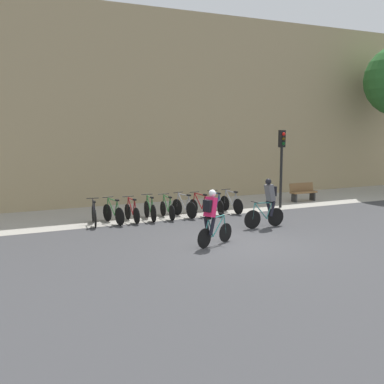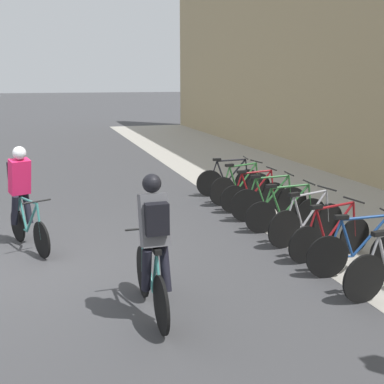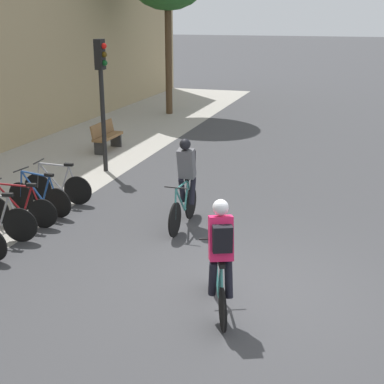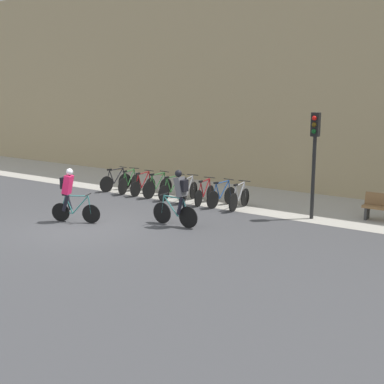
{
  "view_description": "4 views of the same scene",
  "coord_description": "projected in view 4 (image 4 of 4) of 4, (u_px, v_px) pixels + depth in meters",
  "views": [
    {
      "loc": [
        -7.75,
        -12.39,
        3.64
      ],
      "look_at": [
        0.01,
        3.29,
        1.24
      ],
      "focal_mm": 45.0,
      "sensor_mm": 36.0,
      "label": 1
    },
    {
      "loc": [
        7.55,
        0.63,
        2.82
      ],
      "look_at": [
        -0.85,
        3.23,
        0.75
      ],
      "focal_mm": 45.0,
      "sensor_mm": 36.0,
      "label": 2
    },
    {
      "loc": [
        -7.29,
        -1.43,
        4.08
      ],
      "look_at": [
        1.53,
        1.38,
        0.98
      ],
      "focal_mm": 50.0,
      "sensor_mm": 36.0,
      "label": 3
    },
    {
      "loc": [
        11.88,
        -11.23,
        4.32
      ],
      "look_at": [
        1.88,
        3.14,
        0.81
      ],
      "focal_mm": 50.0,
      "sensor_mm": 36.0,
      "label": 4
    }
  ],
  "objects": [
    {
      "name": "kerb_strip",
      "position": [
        205.0,
        192.0,
        21.97
      ],
      "size": [
        44.0,
        4.5,
        0.01
      ],
      "primitive_type": "cube",
      "color": "#A39E93",
      "rests_on": "ground"
    },
    {
      "name": "parked_bike_7",
      "position": [
        221.0,
        196.0,
        19.33
      ],
      "size": [
        0.46,
        1.63,
        0.95
      ],
      "color": "black",
      "rests_on": "ground"
    },
    {
      "name": "cyclist_pink",
      "position": [
        70.0,
        193.0,
        17.0
      ],
      "size": [
        1.54,
        0.72,
        1.74
      ],
      "color": "black",
      "rests_on": "ground"
    },
    {
      "name": "traffic_light_pole",
      "position": [
        314.0,
        146.0,
        17.13
      ],
      "size": [
        0.26,
        0.3,
        3.47
      ],
      "color": "black",
      "rests_on": "ground"
    },
    {
      "name": "ground",
      "position": [
        84.0,
        227.0,
        16.54
      ],
      "size": [
        200.0,
        200.0,
        0.0
      ],
      "primitive_type": "plane",
      "color": "#3D3D3F"
    },
    {
      "name": "parked_bike_0",
      "position": [
        116.0,
        181.0,
        22.23
      ],
      "size": [
        0.46,
        1.6,
        0.96
      ],
      "color": "black",
      "rests_on": "ground"
    },
    {
      "name": "parked_bike_5",
      "position": [
        188.0,
        191.0,
        20.16
      ],
      "size": [
        0.48,
        1.63,
        0.97
      ],
      "color": "black",
      "rests_on": "ground"
    },
    {
      "name": "parked_bike_1",
      "position": [
        129.0,
        183.0,
        21.81
      ],
      "size": [
        0.48,
        1.64,
        0.97
      ],
      "color": "black",
      "rests_on": "ground"
    },
    {
      "name": "parked_bike_2",
      "position": [
        143.0,
        185.0,
        21.4
      ],
      "size": [
        0.46,
        1.57,
        0.94
      ],
      "color": "black",
      "rests_on": "ground"
    },
    {
      "name": "parked_bike_3",
      "position": [
        157.0,
        187.0,
        20.99
      ],
      "size": [
        0.46,
        1.63,
        0.97
      ],
      "color": "black",
      "rests_on": "ground"
    },
    {
      "name": "parked_bike_6",
      "position": [
        205.0,
        194.0,
        19.74
      ],
      "size": [
        0.46,
        1.62,
        0.94
      ],
      "color": "black",
      "rests_on": "ground"
    },
    {
      "name": "parked_bike_8",
      "position": [
        239.0,
        198.0,
        18.91
      ],
      "size": [
        0.46,
        1.63,
        0.96
      ],
      "color": "black",
      "rests_on": "ground"
    },
    {
      "name": "cyclist_grey",
      "position": [
        179.0,
        197.0,
        16.47
      ],
      "size": [
        1.69,
        0.46,
        1.78
      ],
      "color": "black",
      "rests_on": "ground"
    },
    {
      "name": "parked_bike_4",
      "position": [
        173.0,
        189.0,
        20.57
      ],
      "size": [
        0.46,
        1.64,
        0.94
      ],
      "color": "black",
      "rests_on": "ground"
    },
    {
      "name": "building_facade",
      "position": [
        238.0,
        80.0,
        23.13
      ],
      "size": [
        44.0,
        0.6,
        9.1
      ],
      "primitive_type": "cube",
      "color": "tan",
      "rests_on": "ground"
    }
  ]
}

